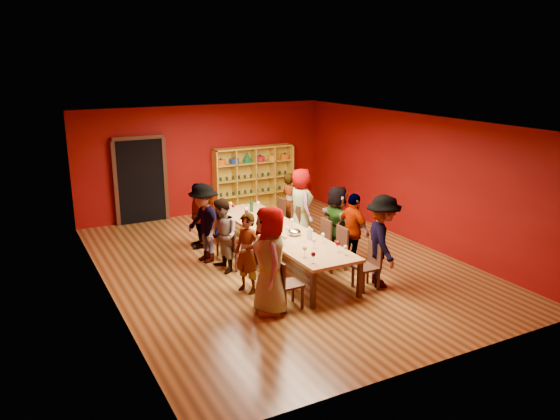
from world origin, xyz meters
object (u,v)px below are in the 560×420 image
Objects in this scene: chair_person_left_2 at (237,246)px; person_right_3 at (301,205)px; chair_person_right_2 at (322,238)px; person_left_1 at (247,253)px; person_right_2 at (337,222)px; person_right_0 at (382,241)px; person_left_3 at (204,223)px; person_left_4 at (198,215)px; chair_person_right_4 at (278,214)px; wine_bottle at (251,206)px; chair_person_left_4 at (209,225)px; spittoon_bowl at (295,232)px; chair_person_right_3 at (292,222)px; chair_person_left_1 at (261,264)px; chair_person_left_0 at (285,281)px; tasting_table at (280,232)px; person_left_2 at (222,236)px; chair_person_right_0 at (370,263)px; chair_person_left_3 at (224,236)px; person_left_0 at (270,260)px; shelving_unit at (253,175)px; chair_person_right_1 at (338,246)px; person_right_4 at (290,203)px; person_right_1 at (353,230)px.

person_right_3 is at bearing 25.29° from chair_person_left_2.
person_left_1 is at bearing -159.43° from chair_person_right_2.
chair_person_right_2 is at bearing 89.22° from person_right_2.
person_left_1 is 0.85× the size of person_right_0.
person_left_3 reaches higher than person_left_4.
person_left_3 is 1.91× the size of chair_person_right_4.
chair_person_right_2 is 1.98m from wine_bottle.
person_left_4 reaches higher than chair_person_left_2.
person_right_2 reaches higher than chair_person_left_4.
chair_person_right_3 is at bearing 63.08° from spittoon_bowl.
chair_person_left_1 is at bearing -90.00° from chair_person_left_2.
chair_person_right_4 is (1.82, 3.79, 0.00)m from chair_person_left_0.
tasting_table is 2.97× the size of person_left_2.
person_right_0 reaches higher than tasting_table.
person_left_4 is at bearing 175.72° from person_left_2.
chair_person_left_2 and chair_person_right_0 have the same top height.
chair_person_left_3 is 0.93m from chair_person_left_4.
chair_person_right_3 is at bearing -25.91° from wine_bottle.
chair_person_left_4 is (0.28, 3.73, -0.44)m from person_left_0.
person_right_2 is (2.21, -0.36, 0.30)m from chair_person_left_2.
tasting_table is 1.88× the size of shelving_unit.
person_left_3 is at bearing 98.69° from chair_person_left_0.
chair_person_left_3 and chair_person_right_0 have the same top height.
person_right_4 is at bearing 82.63° from chair_person_right_1.
chair_person_left_3 is (-2.31, -3.43, -0.49)m from shelving_unit.
tasting_table is 5.06× the size of chair_person_left_2.
person_left_1 is 0.89× the size of person_left_3.
chair_person_left_4 is (0.00, 3.73, 0.00)m from chair_person_left_0.
person_right_2 reaches higher than chair_person_right_2.
chair_person_left_3 is 1.84m from chair_person_right_3.
person_left_2 is (-0.31, 2.09, 0.26)m from chair_person_left_0.
person_left_1 is 1.70× the size of chair_person_left_4.
chair_person_left_2 is 0.91m from person_left_3.
person_left_0 reaches higher than person_left_3.
person_left_0 is 2.10× the size of chair_person_right_1.
chair_person_right_3 reaches higher than tasting_table.
chair_person_right_0 is at bearing -90.00° from chair_person_right_4.
person_left_2 is at bearing -165.07° from person_left_0.
person_right_0 reaches higher than chair_person_left_0.
chair_person_right_3 is (1.82, 0.98, 0.00)m from chair_person_left_2.
chair_person_right_1 is at bearing 147.09° from person_right_2.
chair_person_right_4 is (-0.27, 3.76, -0.39)m from person_right_0.
person_left_0 is 1.07× the size of person_right_3.
person_right_1 is at bearing 69.28° from person_left_1.
person_right_2 is (0.39, -0.00, 0.30)m from chair_person_right_2.
person_left_0 reaches higher than chair_person_right_3.
shelving_unit is 3.24m from chair_person_right_3.
chair_person_left_1 is at bearing 132.93° from person_right_4.
person_right_0 reaches higher than person_left_3.
chair_person_left_3 is 2.39m from person_right_4.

